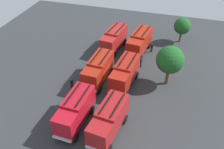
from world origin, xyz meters
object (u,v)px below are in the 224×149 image
(tree_1, at_px, (170,60))
(firefighter_0, at_px, (141,62))
(fire_truck_3, at_px, (140,41))
(fire_truck_1, at_px, (98,69))
(fire_truck_2, at_px, (75,110))
(fire_truck_0, at_px, (114,39))
(fire_truck_4, at_px, (125,73))
(firefighter_1, at_px, (152,47))
(firefighter_2, at_px, (72,83))
(tree_0, at_px, (182,26))
(traffic_cone_0, at_px, (97,118))
(fire_truck_5, at_px, (109,119))

(tree_1, bearing_deg, firefighter_0, -124.57)
(fire_truck_3, relative_size, tree_1, 1.20)
(fire_truck_1, bearing_deg, fire_truck_2, 4.22)
(fire_truck_0, xyz_separation_m, fire_truck_1, (9.67, 0.36, 0.00))
(fire_truck_4, distance_m, firefighter_1, 10.81)
(fire_truck_0, height_order, firefighter_2, fire_truck_0)
(fire_truck_0, bearing_deg, fire_truck_3, 101.42)
(fire_truck_2, bearing_deg, tree_0, 159.19)
(fire_truck_2, relative_size, traffic_cone_0, 10.45)
(fire_truck_3, bearing_deg, tree_0, 140.00)
(firefighter_1, bearing_deg, tree_1, -4.39)
(tree_0, relative_size, traffic_cone_0, 6.88)
(firefighter_0, relative_size, firefighter_2, 1.06)
(tree_0, distance_m, traffic_cone_0, 25.46)
(firefighter_1, xyz_separation_m, tree_1, (8.43, 3.67, 3.24))
(fire_truck_4, relative_size, fire_truck_5, 0.99)
(fire_truck_2, distance_m, fire_truck_4, 9.94)
(fire_truck_0, bearing_deg, firefighter_1, 106.44)
(fire_truck_1, distance_m, fire_truck_5, 10.29)
(tree_0, bearing_deg, fire_truck_4, -23.77)
(fire_truck_3, distance_m, firefighter_1, 2.55)
(fire_truck_3, bearing_deg, firefighter_2, -22.17)
(fire_truck_3, xyz_separation_m, firefighter_1, (-0.73, 2.13, -1.20))
(firefighter_1, relative_size, tree_0, 0.36)
(fire_truck_1, xyz_separation_m, fire_truck_5, (9.27, 4.48, 0.00))
(fire_truck_2, xyz_separation_m, tree_0, (-24.91, 10.89, 1.09))
(firefighter_2, bearing_deg, fire_truck_2, 166.09)
(firefighter_0, bearing_deg, fire_truck_2, -103.68)
(fire_truck_3, xyz_separation_m, tree_0, (-6.03, 6.75, 1.09))
(fire_truck_1, xyz_separation_m, firefighter_1, (-10.68, 6.38, -1.20))
(firefighter_0, relative_size, traffic_cone_0, 2.49)
(firefighter_0, height_order, tree_1, tree_1)
(firefighter_1, bearing_deg, traffic_cone_0, -39.65)
(fire_truck_2, distance_m, tree_0, 27.21)
(fire_truck_4, xyz_separation_m, tree_0, (-15.79, 6.95, 1.09))
(tree_1, height_order, traffic_cone_0, tree_1)
(fire_truck_1, distance_m, fire_truck_2, 8.92)
(fire_truck_2, relative_size, firefighter_1, 4.28)
(fire_truck_2, height_order, fire_truck_4, same)
(fire_truck_2, xyz_separation_m, firefighter_1, (-19.61, 6.28, -1.20))
(fire_truck_0, bearing_deg, fire_truck_4, 32.88)
(fire_truck_1, relative_size, firefighter_1, 4.29)
(firefighter_1, relative_size, traffic_cone_0, 2.44)
(fire_truck_2, distance_m, firefighter_1, 20.62)
(fire_truck_0, distance_m, firefighter_1, 6.92)
(fire_truck_3, distance_m, fire_truck_4, 9.76)
(firefighter_1, bearing_deg, fire_truck_4, -40.47)
(firefighter_1, bearing_deg, firefighter_0, -37.66)
(fire_truck_4, relative_size, firefighter_2, 4.50)
(fire_truck_2, bearing_deg, fire_truck_5, 88.31)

